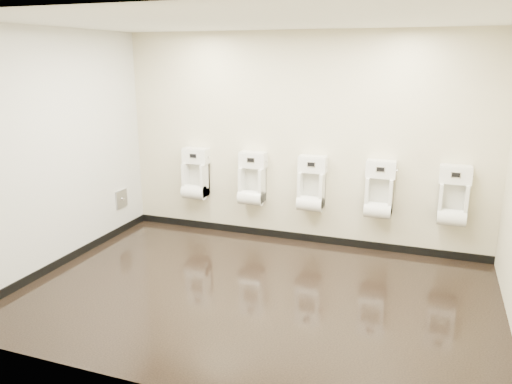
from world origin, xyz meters
TOP-DOWN VIEW (x-y plane):
  - ground at (0.00, 0.00)m, footprint 5.00×3.50m
  - ceiling at (0.00, 0.00)m, footprint 5.00×3.50m
  - back_wall at (0.00, 1.75)m, footprint 5.00×0.02m
  - front_wall at (0.00, -1.75)m, footprint 5.00×0.02m
  - left_wall at (-2.50, 0.00)m, footprint 0.02×3.50m
  - tile_overlay_left at (-2.50, 0.00)m, footprint 0.01×3.50m
  - skirting_back at (0.00, 1.74)m, footprint 5.00×0.02m
  - skirting_left at (-2.49, 0.00)m, footprint 0.02×3.50m
  - access_panel at (-2.48, 1.20)m, footprint 0.04×0.25m
  - urinal_0 at (-1.50, 1.62)m, footprint 0.38×0.29m
  - urinal_1 at (-0.64, 1.62)m, footprint 0.38×0.29m
  - urinal_2 at (0.20, 1.62)m, footprint 0.38×0.29m
  - urinal_3 at (1.08, 1.62)m, footprint 0.38×0.29m
  - urinal_4 at (1.95, 1.62)m, footprint 0.38×0.29m

SIDE VIEW (x-z plane):
  - ground at x=0.00m, z-range 0.00..0.00m
  - skirting_back at x=0.00m, z-range 0.00..0.10m
  - skirting_left at x=-2.49m, z-range 0.00..0.10m
  - access_panel at x=-2.48m, z-range 0.38..0.62m
  - urinal_0 at x=-1.50m, z-range 0.44..1.15m
  - urinal_1 at x=-0.64m, z-range 0.44..1.15m
  - urinal_2 at x=0.20m, z-range 0.44..1.15m
  - urinal_3 at x=1.08m, z-range 0.44..1.15m
  - urinal_4 at x=1.95m, z-range 0.44..1.15m
  - back_wall at x=0.00m, z-range 0.00..2.80m
  - front_wall at x=0.00m, z-range 0.00..2.80m
  - left_wall at x=-2.50m, z-range 0.00..2.80m
  - tile_overlay_left at x=-2.50m, z-range 0.00..2.80m
  - ceiling at x=0.00m, z-range 2.80..2.80m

